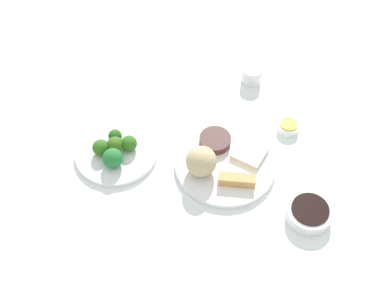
% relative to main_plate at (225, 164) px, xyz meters
% --- Properties ---
extents(tabletop, '(2.20, 2.20, 0.02)m').
position_rel_main_plate_xyz_m(tabletop, '(-0.00, -0.01, -0.02)').
color(tabletop, white).
rests_on(tabletop, ground).
extents(main_plate, '(0.26, 0.26, 0.02)m').
position_rel_main_plate_xyz_m(main_plate, '(0.00, 0.00, 0.00)').
color(main_plate, white).
rests_on(main_plate, tabletop).
extents(rice_scoop, '(0.08, 0.08, 0.08)m').
position_rel_main_plate_xyz_m(rice_scoop, '(-0.06, -0.03, 0.05)').
color(rice_scoop, tan).
rests_on(rice_scoop, main_plate).
extents(spring_roll, '(0.09, 0.03, 0.03)m').
position_rel_main_plate_xyz_m(spring_roll, '(0.03, -0.06, 0.02)').
color(spring_roll, tan).
rests_on(spring_roll, main_plate).
extents(crab_rangoon_wonton, '(0.10, 0.10, 0.01)m').
position_rel_main_plate_xyz_m(crab_rangoon_wonton, '(0.06, 0.03, 0.01)').
color(crab_rangoon_wonton, beige).
rests_on(crab_rangoon_wonton, main_plate).
extents(stir_fry_heap, '(0.08, 0.08, 0.02)m').
position_rel_main_plate_xyz_m(stir_fry_heap, '(-0.03, 0.06, 0.02)').
color(stir_fry_heap, '#452A24').
rests_on(stir_fry_heap, main_plate).
extents(broccoli_plate, '(0.22, 0.22, 0.01)m').
position_rel_main_plate_xyz_m(broccoli_plate, '(-0.29, 0.02, -0.00)').
color(broccoli_plate, white).
rests_on(broccoli_plate, tabletop).
extents(broccoli_floret_0, '(0.04, 0.04, 0.04)m').
position_rel_main_plate_xyz_m(broccoli_floret_0, '(-0.29, 0.02, 0.03)').
color(broccoli_floret_0, '#39671C').
rests_on(broccoli_floret_0, broccoli_plate).
extents(broccoli_floret_1, '(0.04, 0.04, 0.04)m').
position_rel_main_plate_xyz_m(broccoli_floret_1, '(-0.25, 0.03, 0.03)').
color(broccoli_floret_1, '#306A1D').
rests_on(broccoli_floret_1, broccoli_plate).
extents(broccoli_floret_2, '(0.04, 0.04, 0.04)m').
position_rel_main_plate_xyz_m(broccoli_floret_2, '(-0.30, 0.05, 0.02)').
color(broccoli_floret_2, '#245E1A').
rests_on(broccoli_floret_2, broccoli_plate).
extents(broccoli_floret_3, '(0.05, 0.05, 0.05)m').
position_rel_main_plate_xyz_m(broccoli_floret_3, '(-0.29, -0.03, 0.03)').
color(broccoli_floret_3, '#237433').
rests_on(broccoli_floret_3, broccoli_plate).
extents(broccoli_floret_4, '(0.04, 0.04, 0.04)m').
position_rel_main_plate_xyz_m(broccoli_floret_4, '(-0.33, 0.01, 0.03)').
color(broccoli_floret_4, '#30681B').
rests_on(broccoli_floret_4, broccoli_plate).
extents(soy_sauce_bowl, '(0.11, 0.11, 0.03)m').
position_rel_main_plate_xyz_m(soy_sauce_bowl, '(0.21, -0.13, 0.01)').
color(soy_sauce_bowl, white).
rests_on(soy_sauce_bowl, tabletop).
extents(soy_sauce_bowl_liquid, '(0.09, 0.09, 0.00)m').
position_rel_main_plate_xyz_m(soy_sauce_bowl_liquid, '(0.21, -0.13, 0.03)').
color(soy_sauce_bowl_liquid, black).
rests_on(soy_sauce_bowl_liquid, soy_sauce_bowl).
extents(sauce_ramekin_hot_mustard, '(0.06, 0.06, 0.02)m').
position_rel_main_plate_xyz_m(sauce_ramekin_hot_mustard, '(0.17, 0.14, 0.00)').
color(sauce_ramekin_hot_mustard, white).
rests_on(sauce_ramekin_hot_mustard, tabletop).
extents(sauce_ramekin_hot_mustard_liquid, '(0.05, 0.05, 0.00)m').
position_rel_main_plate_xyz_m(sauce_ramekin_hot_mustard_liquid, '(0.17, 0.14, 0.02)').
color(sauce_ramekin_hot_mustard_liquid, gold).
rests_on(sauce_ramekin_hot_mustard_liquid, sauce_ramekin_hot_mustard).
extents(teacup, '(0.06, 0.06, 0.05)m').
position_rel_main_plate_xyz_m(teacup, '(0.07, 0.32, 0.02)').
color(teacup, silver).
rests_on(teacup, tabletop).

